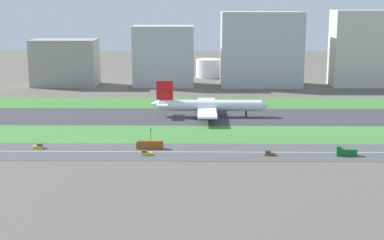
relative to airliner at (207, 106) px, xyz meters
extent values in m
plane|color=#5B564C|center=(-14.36, 0.00, -6.23)|extent=(800.00, 800.00, 0.00)
cube|color=#38383D|center=(-14.36, 0.00, -6.18)|extent=(280.00, 46.00, 0.10)
cube|color=#3D7A33|center=(-14.36, 41.00, -6.18)|extent=(280.00, 36.00, 0.10)
cube|color=#427F38|center=(-14.36, -41.00, -6.18)|extent=(280.00, 36.00, 0.10)
cube|color=#4C4C4F|center=(-14.36, -73.00, -6.18)|extent=(280.00, 28.00, 0.10)
cube|color=silver|center=(-14.36, -73.00, -6.13)|extent=(266.00, 0.50, 0.01)
cylinder|color=white|center=(1.68, 0.00, 0.07)|extent=(56.00, 6.00, 6.00)
cone|color=white|center=(31.68, 0.00, 0.07)|extent=(4.00, 5.70, 5.70)
cone|color=white|center=(-28.82, 0.00, 0.87)|extent=(5.00, 5.40, 5.40)
cube|color=red|center=(-23.32, 0.00, 8.07)|extent=(9.00, 0.80, 11.00)
cube|color=white|center=(-24.32, 0.00, 1.07)|extent=(6.00, 16.00, 0.60)
cube|color=white|center=(-0.32, 15.00, -1.13)|extent=(10.00, 26.00, 1.00)
cylinder|color=gray|center=(0.68, 9.00, -3.33)|extent=(5.00, 3.20, 3.20)
cube|color=white|center=(-0.32, -15.00, -1.13)|extent=(10.00, 26.00, 1.00)
cylinder|color=gray|center=(0.68, -9.00, -3.33)|extent=(5.00, 3.20, 3.20)
cylinder|color=black|center=(21.28, 0.00, -4.53)|extent=(1.00, 1.00, 3.20)
cylinder|color=black|center=(-2.32, 3.50, -4.53)|extent=(1.00, 1.00, 3.20)
cylinder|color=black|center=(-2.32, -3.50, -4.53)|extent=(1.00, 1.00, 3.20)
cube|color=brown|center=(-25.74, -68.00, -4.63)|extent=(11.60, 2.50, 3.00)
cube|color=brown|center=(-25.64, -68.00, -2.88)|extent=(10.80, 2.30, 0.50)
cube|color=yellow|center=(-74.14, -68.00, -5.58)|extent=(4.40, 1.80, 1.10)
cube|color=#333D4C|center=(-73.34, -68.00, -4.58)|extent=(2.20, 1.66, 0.90)
cube|color=brown|center=(24.70, -78.00, -5.58)|extent=(4.40, 1.80, 1.10)
cube|color=#333D4C|center=(23.90, -78.00, -4.58)|extent=(2.20, 1.66, 0.90)
cube|color=yellow|center=(-26.30, -78.00, -5.58)|extent=(4.40, 1.80, 1.10)
cube|color=#333D4C|center=(-27.10, -78.00, -4.58)|extent=(2.20, 1.66, 0.90)
cube|color=#19662D|center=(56.09, -78.00, -4.73)|extent=(8.40, 2.50, 2.80)
cube|color=#19662D|center=(52.89, -78.00, -2.73)|extent=(2.00, 2.30, 1.20)
cylinder|color=#4C4C51|center=(-25.90, -60.00, -3.13)|extent=(0.24, 0.24, 6.00)
cube|color=black|center=(-25.90, -60.00, 0.47)|extent=(0.36, 0.36, 1.20)
sphere|color=#19D826|center=(-25.90, -60.20, 0.77)|extent=(0.24, 0.24, 0.24)
cube|color=#9E998E|center=(-104.36, 114.00, 10.84)|extent=(47.28, 27.38, 34.15)
cube|color=#B2B2B7|center=(-30.72, 114.00, 15.86)|extent=(44.22, 28.43, 44.19)
cube|color=#B2B2B7|center=(41.02, 114.00, 20.93)|extent=(58.94, 31.55, 54.32)
cube|color=beige|center=(118.98, 114.00, 21.48)|extent=(51.98, 25.53, 55.43)
cylinder|color=silver|center=(2.98, 159.00, 1.25)|extent=(20.20, 20.20, 14.96)
cylinder|color=silver|center=(32.35, 159.00, 1.63)|extent=(24.85, 24.85, 15.72)
camera|label=1|loc=(-4.51, -301.40, 56.94)|focal=52.49mm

